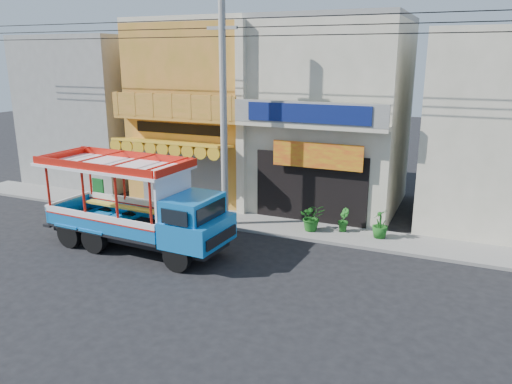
# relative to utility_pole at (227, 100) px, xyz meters

# --- Properties ---
(ground) EXTENTS (90.00, 90.00, 0.00)m
(ground) POSITION_rel_utility_pole_xyz_m (0.85, -3.30, -5.03)
(ground) COLOR black
(ground) RESTS_ON ground
(sidewalk) EXTENTS (30.00, 2.00, 0.12)m
(sidewalk) POSITION_rel_utility_pole_xyz_m (0.85, 0.70, -4.97)
(sidewalk) COLOR slate
(sidewalk) RESTS_ON ground
(shophouse_left) EXTENTS (6.00, 7.50, 8.24)m
(shophouse_left) POSITION_rel_utility_pole_xyz_m (-3.15, 4.66, -0.92)
(shophouse_left) COLOR #A67F24
(shophouse_left) RESTS_ON ground
(shophouse_right) EXTENTS (6.00, 6.75, 8.24)m
(shophouse_right) POSITION_rel_utility_pole_xyz_m (2.85, 4.66, -0.93)
(shophouse_right) COLOR #BBB699
(shophouse_right) RESTS_ON ground
(party_pilaster) EXTENTS (0.35, 0.30, 8.00)m
(party_pilaster) POSITION_rel_utility_pole_xyz_m (-0.15, 1.55, -1.03)
(party_pilaster) COLOR #BBB699
(party_pilaster) RESTS_ON ground
(filler_building_left) EXTENTS (6.00, 6.00, 7.60)m
(filler_building_left) POSITION_rel_utility_pole_xyz_m (-10.15, 4.70, -1.23)
(filler_building_left) COLOR gray
(filler_building_left) RESTS_ON ground
(filler_building_right) EXTENTS (6.00, 6.00, 7.60)m
(filler_building_right) POSITION_rel_utility_pole_xyz_m (9.85, 4.70, -1.23)
(filler_building_right) COLOR #BBB699
(filler_building_right) RESTS_ON ground
(utility_pole) EXTENTS (28.00, 0.26, 9.00)m
(utility_pole) POSITION_rel_utility_pole_xyz_m (0.00, 0.00, 0.00)
(utility_pole) COLOR gray
(utility_pole) RESTS_ON ground
(songthaew_truck) EXTENTS (7.08, 2.66, 3.25)m
(songthaew_truck) POSITION_rel_utility_pole_xyz_m (-1.38, -3.45, -3.46)
(songthaew_truck) COLOR black
(songthaew_truck) RESTS_ON ground
(green_sign) EXTENTS (0.64, 0.33, 0.99)m
(green_sign) POSITION_rel_utility_pole_xyz_m (-7.20, 0.80, -4.50)
(green_sign) COLOR black
(green_sign) RESTS_ON sidewalk
(potted_plant_a) EXTENTS (1.22, 1.15, 1.07)m
(potted_plant_a) POSITION_rel_utility_pole_xyz_m (3.27, 0.61, -4.38)
(potted_plant_a) COLOR #195719
(potted_plant_a) RESTS_ON sidewalk
(potted_plant_b) EXTENTS (0.51, 0.58, 0.89)m
(potted_plant_b) POSITION_rel_utility_pole_xyz_m (4.38, 1.03, -4.47)
(potted_plant_b) COLOR #195719
(potted_plant_b) RESTS_ON sidewalk
(potted_plant_c) EXTENTS (0.70, 0.70, 1.07)m
(potted_plant_c) POSITION_rel_utility_pole_xyz_m (5.81, 0.86, -4.38)
(potted_plant_c) COLOR #195719
(potted_plant_c) RESTS_ON sidewalk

